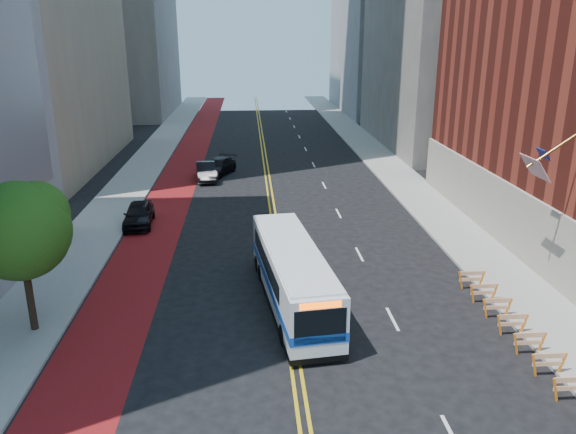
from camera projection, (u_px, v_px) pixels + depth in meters
The scene contains 13 objects.
ground at pixel (302, 405), 19.96m from camera, with size 160.00×160.00×0.00m, color black.
sidewalk_left at pixel (128, 188), 47.55m from camera, with size 4.00×140.00×0.15m, color gray.
sidewalk_right at pixel (406, 183), 49.17m from camera, with size 4.00×140.00×0.15m, color gray.
bus_lane_paint at pixel (174, 188), 47.83m from camera, with size 3.60×140.00×0.01m, color maroon.
center_line_inner at pixel (267, 186), 48.37m from camera, with size 0.14×140.00×0.01m, color gold.
center_line_outer at pixel (271, 186), 48.39m from camera, with size 0.14×140.00×0.01m, color gold.
lane_dashes at pixel (314, 165), 56.28m from camera, with size 0.14×98.20×0.01m.
construction_barriers at pixel (520, 330), 23.64m from camera, with size 1.42×10.91×1.00m.
street_tree at pixel (21, 227), 23.39m from camera, with size 4.20×4.20×6.70m.
transit_bus at pixel (292, 274), 26.92m from camera, with size 3.67×11.16×3.01m.
car_a at pixel (139, 214), 38.41m from camera, with size 1.85×4.60×1.57m, color black.
car_b at pixel (206, 171), 50.23m from camera, with size 1.66×4.75×1.57m, color black.
car_c at pixel (218, 167), 52.19m from camera, with size 2.08×5.11×1.48m, color black.
Camera 1 is at (-1.68, -16.78, 12.61)m, focal length 35.00 mm.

